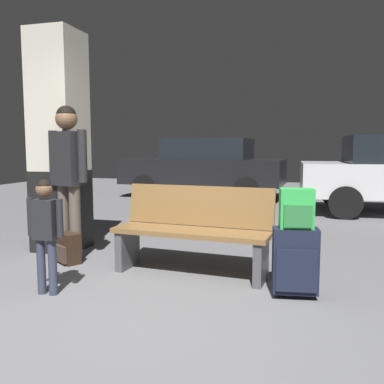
% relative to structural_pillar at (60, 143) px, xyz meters
% --- Properties ---
extents(ground_plane, '(18.00, 18.00, 0.10)m').
position_rel_structural_pillar_xyz_m(ground_plane, '(1.76, 2.07, -1.39)').
color(ground_plane, slate).
extents(structural_pillar, '(0.57, 0.57, 2.70)m').
position_rel_structural_pillar_xyz_m(structural_pillar, '(0.00, 0.00, 0.00)').
color(structural_pillar, black).
rests_on(structural_pillar, ground_plane).
extents(bench, '(1.64, 0.66, 0.89)m').
position_rel_structural_pillar_xyz_m(bench, '(1.87, -0.52, -0.90)').
color(bench, brown).
rests_on(bench, ground_plane).
extents(suitcase, '(0.41, 0.28, 0.60)m').
position_rel_structural_pillar_xyz_m(suitcase, '(2.90, -0.96, -1.02)').
color(suitcase, '#191E33').
rests_on(suitcase, ground_plane).
extents(backpack_bright, '(0.30, 0.23, 0.34)m').
position_rel_structural_pillar_xyz_m(backpack_bright, '(2.90, -0.97, -0.57)').
color(backpack_bright, green).
rests_on(backpack_bright, suitcase).
extents(child, '(0.35, 0.20, 1.02)m').
position_rel_structural_pillar_xyz_m(child, '(0.80, -1.47, -0.71)').
color(child, '#33384C').
rests_on(child, ground_plane).
extents(adult, '(0.57, 0.31, 1.75)m').
position_rel_structural_pillar_xyz_m(adult, '(0.36, -0.40, -0.26)').
color(adult, brown).
rests_on(adult, ground_plane).
extents(backpack_dark_floor, '(0.32, 0.30, 0.34)m').
position_rel_structural_pillar_xyz_m(backpack_dark_floor, '(0.44, -0.56, -1.17)').
color(backpack_dark_floor, black).
rests_on(backpack_dark_floor, ground_plane).
extents(parked_car_far, '(4.17, 1.94, 1.51)m').
position_rel_structural_pillar_xyz_m(parked_car_far, '(0.41, 5.85, -0.53)').
color(parked_car_far, black).
rests_on(parked_car_far, ground_plane).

